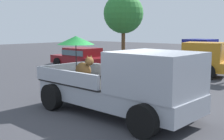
{
  "coord_description": "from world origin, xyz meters",
  "views": [
    {
      "loc": [
        5.2,
        -6.32,
        2.45
      ],
      "look_at": [
        -1.01,
        1.06,
        1.1
      ],
      "focal_mm": 46.0,
      "sensor_mm": 36.0,
      "label": 1
    }
  ],
  "objects_px": {
    "pickup_truck_far": "(213,53)",
    "parked_sedan_near": "(82,57)",
    "pickup_truck_main": "(126,83)",
    "pickup_truck_red": "(184,59)"
  },
  "relations": [
    {
      "from": "pickup_truck_far",
      "to": "parked_sedan_near",
      "type": "bearing_deg",
      "value": 55.23
    },
    {
      "from": "pickup_truck_main",
      "to": "parked_sedan_near",
      "type": "bearing_deg",
      "value": 145.49
    },
    {
      "from": "pickup_truck_far",
      "to": "parked_sedan_near",
      "type": "relative_size",
      "value": 1.12
    },
    {
      "from": "pickup_truck_main",
      "to": "parked_sedan_near",
      "type": "distance_m",
      "value": 10.48
    },
    {
      "from": "pickup_truck_far",
      "to": "pickup_truck_main",
      "type": "bearing_deg",
      "value": 106.11
    },
    {
      "from": "parked_sedan_near",
      "to": "pickup_truck_red",
      "type": "bearing_deg",
      "value": -159.64
    },
    {
      "from": "pickup_truck_red",
      "to": "pickup_truck_main",
      "type": "bearing_deg",
      "value": -87.31
    },
    {
      "from": "pickup_truck_red",
      "to": "pickup_truck_far",
      "type": "bearing_deg",
      "value": 81.79
    },
    {
      "from": "pickup_truck_far",
      "to": "parked_sedan_near",
      "type": "xyz_separation_m",
      "value": [
        -5.79,
        -6.91,
        -0.13
      ]
    },
    {
      "from": "pickup_truck_red",
      "to": "pickup_truck_far",
      "type": "relative_size",
      "value": 1.03
    }
  ]
}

